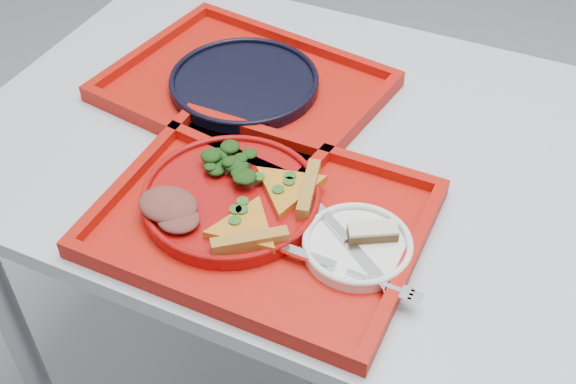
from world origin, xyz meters
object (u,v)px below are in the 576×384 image
(tray_far, at_px, (245,90))
(navy_plate, at_px, (244,84))
(tray_main, at_px, (262,222))
(dinner_plate, at_px, (231,199))
(dessert_bar, at_px, (373,232))

(tray_far, bearing_deg, navy_plate, 98.44)
(tray_main, bearing_deg, dinner_plate, 169.98)
(tray_main, xyz_separation_m, navy_plate, (-0.17, 0.28, 0.01))
(tray_main, xyz_separation_m, dinner_plate, (-0.06, 0.01, 0.02))
(navy_plate, xyz_separation_m, dessert_bar, (0.33, -0.25, 0.02))
(tray_main, relative_size, dessert_bar, 6.22)
(tray_main, bearing_deg, navy_plate, 122.13)
(tray_main, height_order, tray_far, same)
(tray_main, xyz_separation_m, dessert_bar, (0.16, 0.02, 0.03))
(tray_main, bearing_deg, dessert_bar, 7.96)
(tray_far, distance_m, dessert_bar, 0.42)
(tray_far, distance_m, dinner_plate, 0.29)
(navy_plate, bearing_deg, tray_main, -58.16)
(dinner_plate, bearing_deg, dessert_bar, 3.04)
(dinner_plate, bearing_deg, tray_main, -10.30)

